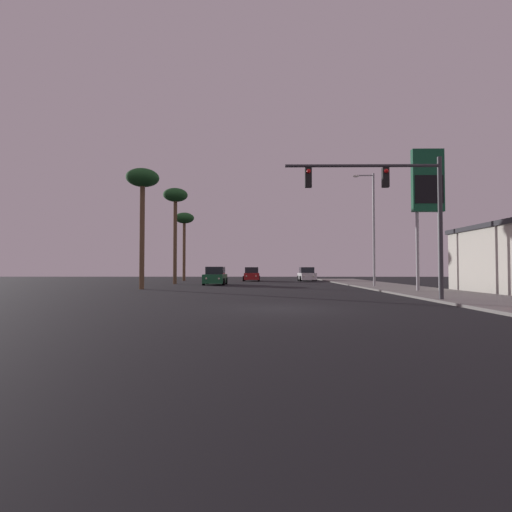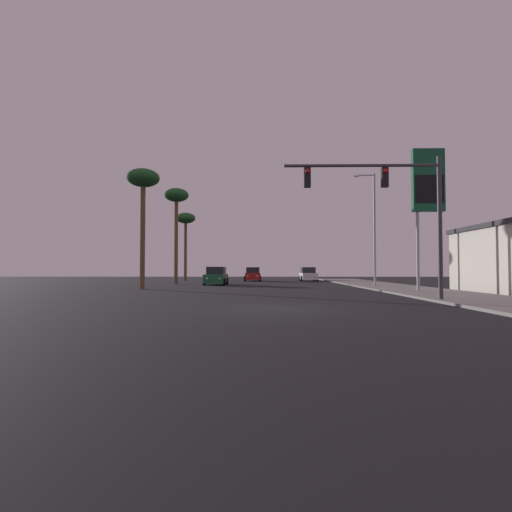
# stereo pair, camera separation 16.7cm
# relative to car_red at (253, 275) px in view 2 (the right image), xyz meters

# --- Properties ---
(ground_plane) EXTENTS (120.00, 120.00, 0.00)m
(ground_plane) POSITION_rel_car_red_xyz_m (1.85, -33.65, -0.76)
(ground_plane) COLOR black
(sidewalk_right) EXTENTS (5.00, 60.00, 0.12)m
(sidewalk_right) POSITION_rel_car_red_xyz_m (11.35, -23.65, -0.70)
(sidewalk_right) COLOR gray
(sidewalk_right) RESTS_ON ground
(car_red) EXTENTS (2.04, 4.33, 1.68)m
(car_red) POSITION_rel_car_red_xyz_m (0.00, 0.00, 0.00)
(car_red) COLOR maroon
(car_red) RESTS_ON ground
(car_white) EXTENTS (2.04, 4.33, 1.68)m
(car_white) POSITION_rel_car_red_xyz_m (6.77, 0.27, 0.00)
(car_white) COLOR silver
(car_white) RESTS_ON ground
(car_green) EXTENTS (2.04, 4.33, 1.68)m
(car_green) POSITION_rel_car_red_xyz_m (-3.13, -11.55, 0.00)
(car_green) COLOR #195933
(car_green) RESTS_ON ground
(traffic_light_mast) EXTENTS (7.16, 0.36, 6.50)m
(traffic_light_mast) POSITION_rel_car_red_xyz_m (7.22, -30.54, 3.96)
(traffic_light_mast) COLOR #38383D
(traffic_light_mast) RESTS_ON sidewalk_right
(street_lamp) EXTENTS (1.74, 0.24, 9.00)m
(street_lamp) POSITION_rel_car_red_xyz_m (9.99, -16.94, 4.36)
(street_lamp) COLOR #99999E
(street_lamp) RESTS_ON sidewalk_right
(gas_station_sign) EXTENTS (2.00, 0.42, 9.00)m
(gas_station_sign) POSITION_rel_car_red_xyz_m (11.73, -23.39, 5.86)
(gas_station_sign) COLOR #99999E
(gas_station_sign) RESTS_ON sidewalk_right
(palm_tree_far) EXTENTS (2.40, 2.40, 8.44)m
(palm_tree_far) POSITION_rel_car_red_xyz_m (-8.34, 0.35, 6.56)
(palm_tree_far) COLOR brown
(palm_tree_far) RESTS_ON ground
(palm_tree_mid) EXTENTS (2.40, 2.40, 9.45)m
(palm_tree_mid) POSITION_rel_car_red_xyz_m (-7.32, -9.65, 7.45)
(palm_tree_mid) COLOR brown
(palm_tree_mid) RESTS_ON ground
(palm_tree_near) EXTENTS (2.40, 2.40, 8.86)m
(palm_tree_near) POSITION_rel_car_red_xyz_m (-7.61, -19.65, 6.94)
(palm_tree_near) COLOR brown
(palm_tree_near) RESTS_ON ground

